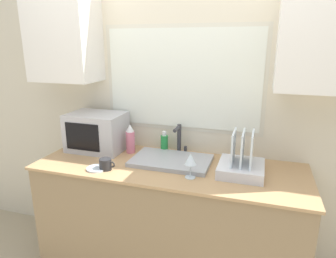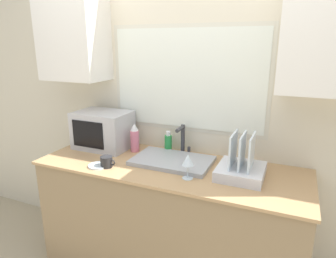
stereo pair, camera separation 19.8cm
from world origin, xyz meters
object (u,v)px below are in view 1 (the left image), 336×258
Objects in this scene: dish_rack at (241,164)px; spray_bottle at (130,139)px; soap_bottle at (164,143)px; wine_glass at (191,160)px; mug_near_sink at (106,164)px; microwave at (97,132)px; faucet at (179,137)px.

dish_rack reaches higher than spray_bottle.
wine_glass is at bearing -52.37° from soap_bottle.
spray_bottle reaches higher than wine_glass.
dish_rack is at bearing 13.65° from mug_near_sink.
wine_glass is (0.56, -0.31, 0.01)m from spray_bottle.
spray_bottle is 0.27m from soap_bottle.
spray_bottle reaches higher than soap_bottle.
faucet is at bearing 9.61° from microwave.
microwave is 3.86× the size of mug_near_sink.
mug_near_sink is (-0.02, -0.36, -0.07)m from spray_bottle.
faucet reaches higher than wine_glass.
soap_bottle is at bearing 20.19° from spray_bottle.
microwave is at bearing -168.15° from soap_bottle.
soap_bottle is at bearing 58.82° from mug_near_sink.
dish_rack is (1.16, -0.13, -0.09)m from microwave.
wine_glass is at bearing -18.83° from microwave.
mug_near_sink is at bearing -174.84° from wine_glass.
microwave is 0.29m from spray_bottle.
soap_bottle is at bearing 158.96° from dish_rack.
faucet is 0.14m from soap_bottle.
microwave is (-0.67, -0.11, 0.02)m from faucet.
spray_bottle is 0.37m from mug_near_sink.
wine_glass is (-0.31, -0.16, 0.06)m from dish_rack.
microwave is at bearing 127.53° from mug_near_sink.
spray_bottle is 1.36× the size of soap_bottle.
dish_rack is 1.88× the size of soap_bottle.
mug_near_sink is at bearing -52.47° from microwave.
soap_bottle is 0.54m from mug_near_sink.
microwave reaches higher than dish_rack.
microwave reaches higher than mug_near_sink.
faucet is at bearing 48.62° from mug_near_sink.
soap_bottle reaches higher than wine_glass.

